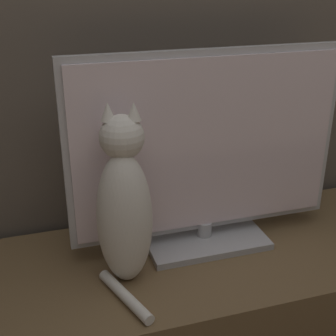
# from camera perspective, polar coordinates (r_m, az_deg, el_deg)

# --- Properties ---
(tv_stand) EXTENTS (1.45, 0.52, 0.47)m
(tv_stand) POSITION_cam_1_polar(r_m,az_deg,el_deg) (1.53, 3.75, -17.70)
(tv_stand) COLOR brown
(tv_stand) RESTS_ON ground_plane
(tv) EXTENTS (0.80, 0.22, 0.58)m
(tv) POSITION_cam_1_polar(r_m,az_deg,el_deg) (1.33, 4.73, 1.61)
(tv) COLOR #B7B7BC
(tv) RESTS_ON tv_stand
(cat) EXTENTS (0.17, 0.29, 0.48)m
(cat) POSITION_cam_1_polar(r_m,az_deg,el_deg) (1.19, -5.35, -4.79)
(cat) COLOR silver
(cat) RESTS_ON tv_stand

